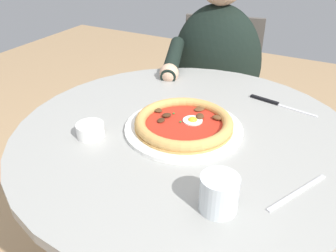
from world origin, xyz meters
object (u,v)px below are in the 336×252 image
object	(u,v)px
diner_person	(213,105)
pizza_on_plate	(184,124)
fork_utensil	(298,192)
dining_table	(184,177)
water_glass	(219,195)
cafe_chair_diner	(217,91)
steak_knife	(273,102)
ramekin_capers	(90,130)

from	to	relation	value
diner_person	pizza_on_plate	bearing A→B (deg)	13.27
fork_utensil	diner_person	xyz separation A→B (m)	(-0.75, -0.47, -0.24)
dining_table	water_glass	xyz separation A→B (m)	(0.24, 0.18, 0.20)
pizza_on_plate	water_glass	bearing A→B (deg)	38.05
dining_table	diner_person	xyz separation A→B (m)	(-0.63, -0.15, -0.08)
dining_table	cafe_chair_diner	distance (m)	0.80
dining_table	cafe_chair_diner	world-z (taller)	cafe_chair_diner
steak_knife	ramekin_capers	world-z (taller)	ramekin_capers
dining_table	pizza_on_plate	xyz separation A→B (m)	(-0.00, -0.01, 0.18)
pizza_on_plate	ramekin_capers	bearing A→B (deg)	-53.96
fork_utensil	ramekin_capers	bearing A→B (deg)	-87.22
water_glass	pizza_on_plate	bearing A→B (deg)	-141.95
water_glass	cafe_chair_diner	size ratio (longest dim) A/B	0.09
steak_knife	ramekin_capers	xyz separation A→B (m)	(0.42, -0.38, 0.02)
water_glass	diner_person	distance (m)	0.97
dining_table	ramekin_capers	distance (m)	0.31
water_glass	cafe_chair_diner	world-z (taller)	cafe_chair_diner
pizza_on_plate	water_glass	size ratio (longest dim) A/B	4.16
fork_utensil	cafe_chair_diner	distance (m)	1.05
dining_table	fork_utensil	world-z (taller)	fork_utensil
water_glass	steak_knife	bearing A→B (deg)	-178.48
dining_table	water_glass	world-z (taller)	water_glass
water_glass	ramekin_capers	xyz separation A→B (m)	(-0.10, -0.39, -0.01)
ramekin_capers	diner_person	xyz separation A→B (m)	(-0.77, 0.06, -0.26)
pizza_on_plate	fork_utensil	world-z (taller)	pizza_on_plate
water_glass	diner_person	size ratio (longest dim) A/B	0.07
fork_utensil	dining_table	bearing A→B (deg)	-110.44
ramekin_capers	cafe_chair_diner	bearing A→B (deg)	178.53
ramekin_capers	fork_utensil	size ratio (longest dim) A/B	0.43
water_glass	cafe_chair_diner	distance (m)	1.11
dining_table	diner_person	bearing A→B (deg)	-166.28
water_glass	steak_knife	size ratio (longest dim) A/B	0.36
ramekin_capers	diner_person	bearing A→B (deg)	175.86
ramekin_capers	water_glass	bearing A→B (deg)	76.33
pizza_on_plate	diner_person	world-z (taller)	diner_person
dining_table	water_glass	bearing A→B (deg)	37.60
water_glass	steak_knife	xyz separation A→B (m)	(-0.52, -0.01, -0.03)
diner_person	fork_utensil	bearing A→B (deg)	32.22
water_glass	fork_utensil	xyz separation A→B (m)	(-0.12, 0.13, -0.03)
ramekin_capers	cafe_chair_diner	size ratio (longest dim) A/B	0.09
fork_utensil	diner_person	distance (m)	0.92
diner_person	dining_table	bearing A→B (deg)	13.72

